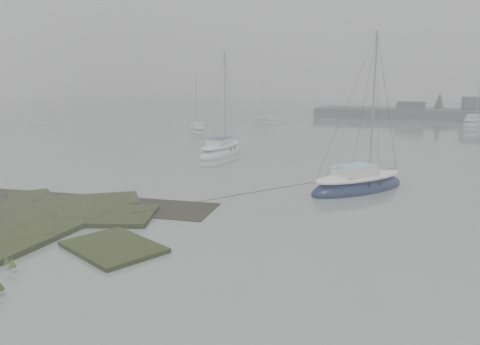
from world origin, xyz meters
The scene contains 6 objects.
ground centered at (0.00, 30.00, 0.00)m, with size 160.00×160.00×0.00m, color slate.
sailboat_main centered at (7.71, 11.60, 0.28)m, with size 5.61×6.37×9.07m.
sailboat_white centered at (-3.88, 20.22, 0.27)m, with size 2.50×6.31×8.71m.
sailboat_far_a centered at (-12.25, 33.61, 0.22)m, with size 4.01×5.07×7.01m.
sailboat_far_b centered at (17.80, 52.86, 0.28)m, with size 4.20×6.68×8.96m.
sailboat_far_c centered at (-8.17, 46.45, 0.20)m, with size 4.73×3.23×6.38m.
Camera 1 is at (10.17, -13.78, 6.01)m, focal length 35.00 mm.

